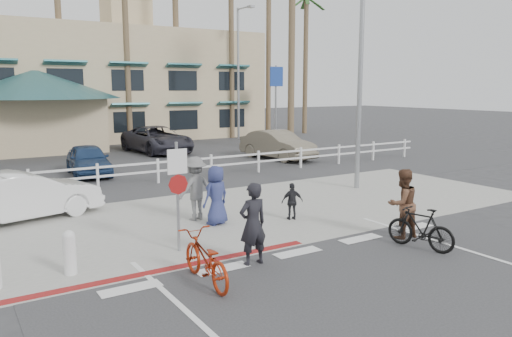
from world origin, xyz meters
TOP-DOWN VIEW (x-y plane):
  - ground at (0.00, 0.00)m, footprint 140.00×140.00m
  - bike_path at (0.00, -2.00)m, footprint 12.00×16.00m
  - sidewalk_plaza at (0.00, 4.50)m, footprint 22.00×7.00m
  - cross_street at (0.00, 8.50)m, footprint 40.00×5.00m
  - parking_lot at (0.00, 18.00)m, footprint 50.00×16.00m
  - curb_red at (-3.00, 1.20)m, footprint 7.00×0.25m
  - rail_fence at (0.50, 10.50)m, footprint 29.40×0.16m
  - building at (2.00, 31.00)m, footprint 28.00×16.00m
  - sign_post at (-2.30, 2.20)m, footprint 0.50×0.10m
  - bollard_0 at (-4.80, 2.00)m, footprint 0.26×0.26m
  - streetlight_0 at (6.50, 5.50)m, footprint 0.60×2.00m
  - streetlight_1 at (12.00, 24.00)m, footprint 0.60×2.00m
  - info_sign at (14.00, 22.00)m, footprint 1.20×0.16m
  - palm_4 at (0.00, 26.00)m, footprint 4.00×4.00m
  - palm_5 at (4.00, 25.00)m, footprint 4.00×4.00m
  - palm_6 at (8.00, 26.00)m, footprint 4.00×4.00m
  - palm_7 at (12.00, 25.00)m, footprint 4.00×4.00m
  - palm_8 at (16.00, 26.00)m, footprint 4.00×4.00m
  - palm_9 at (19.00, 25.00)m, footprint 4.00×4.00m
  - palm_11 at (11.00, 16.00)m, footprint 4.00×4.00m
  - bike_red at (-2.66, 0.07)m, footprint 0.76×1.98m
  - rider_red at (-1.29, 0.51)m, footprint 0.67×0.45m
  - bike_black at (2.67, -0.71)m, footprint 0.87×1.76m
  - rider_black at (2.99, 0.16)m, footprint 0.94×0.77m
  - pedestrian_a at (-0.75, 4.57)m, footprint 1.32×0.93m
  - pedestrian_child at (1.65, 3.07)m, footprint 0.69×0.46m
  - pedestrian_b at (-0.46, 3.79)m, footprint 0.94×0.74m
  - car_white_sedan at (-5.00, 7.18)m, footprint 4.60×2.51m
  - lot_car_2 at (-1.49, 13.95)m, footprint 1.96×4.11m
  - lot_car_3 at (8.42, 13.65)m, footprint 2.25×4.84m
  - lot_car_5 at (3.90, 19.67)m, footprint 3.06×5.81m

SIDE VIEW (x-z plane):
  - ground at x=0.00m, z-range 0.00..0.00m
  - parking_lot at x=0.00m, z-range 0.00..0.01m
  - bike_path at x=0.00m, z-range 0.00..0.01m
  - cross_street at x=0.00m, z-range 0.00..0.01m
  - sidewalk_plaza at x=0.00m, z-range 0.00..0.01m
  - curb_red at x=-3.00m, z-range 0.00..0.02m
  - bollard_0 at x=-4.80m, z-range 0.00..0.95m
  - rail_fence at x=0.50m, z-range 0.00..1.00m
  - bike_black at x=2.67m, z-range 0.00..1.02m
  - bike_red at x=-2.66m, z-range 0.00..1.03m
  - pedestrian_child at x=1.65m, z-range 0.00..1.09m
  - lot_car_2 at x=-1.49m, z-range 0.00..1.35m
  - car_white_sedan at x=-5.00m, z-range 0.00..1.44m
  - lot_car_3 at x=8.42m, z-range 0.00..1.54m
  - lot_car_5 at x=3.90m, z-range 0.00..1.56m
  - pedestrian_b at x=-0.46m, z-range 0.00..1.68m
  - rider_black at x=2.99m, z-range 0.00..1.79m
  - rider_red at x=-1.29m, z-range 0.00..1.83m
  - pedestrian_a at x=-0.75m, z-range 0.00..1.86m
  - sign_post at x=-2.30m, z-range 0.00..2.90m
  - info_sign at x=14.00m, z-range 0.00..5.60m
  - streetlight_0 at x=6.50m, z-range 0.00..9.00m
  - streetlight_1 at x=12.00m, z-range 0.00..9.50m
  - building at x=2.00m, z-range 0.00..11.30m
  - palm_5 at x=4.00m, z-range 0.00..13.00m
  - palm_9 at x=19.00m, z-range 0.00..13.00m
  - palm_7 at x=12.00m, z-range 0.00..14.00m
  - palm_11 at x=11.00m, z-range 0.00..14.00m
  - palm_4 at x=0.00m, z-range 0.00..15.00m
  - palm_8 at x=16.00m, z-range 0.00..15.00m
  - palm_6 at x=8.00m, z-range 0.00..17.00m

